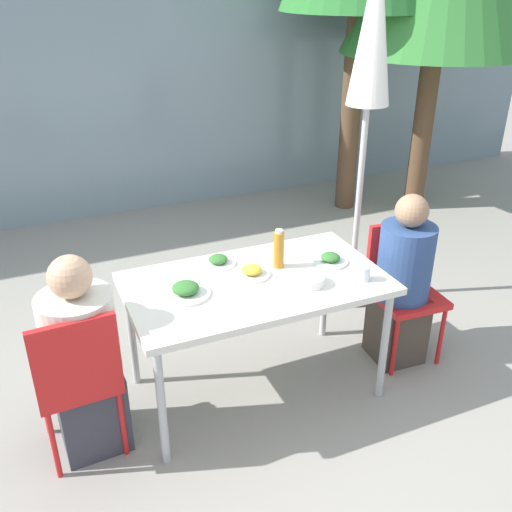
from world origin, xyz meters
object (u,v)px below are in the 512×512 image
(chair_right, at_px, (402,280))
(chair_left, at_px, (77,374))
(person_left, at_px, (84,363))
(salad_bowl, at_px, (310,280))
(bottle, at_px, (279,249))
(person_right, at_px, (402,285))
(closed_umbrella, at_px, (371,52))
(drinking_cup, at_px, (364,273))

(chair_right, bearing_deg, chair_left, 7.65)
(person_left, distance_m, salad_bowl, 1.25)
(chair_left, height_order, person_left, person_left)
(chair_left, height_order, bottle, bottle)
(chair_left, relative_size, salad_bowl, 5.33)
(person_right, relative_size, closed_umbrella, 0.45)
(person_left, xyz_separation_m, person_right, (1.93, -0.00, 0.02))
(chair_right, height_order, salad_bowl, chair_right)
(person_left, bearing_deg, drinking_cup, -9.79)
(chair_left, bearing_deg, salad_bowl, -4.04)
(person_right, xyz_separation_m, bottle, (-0.78, 0.15, 0.33))
(person_left, height_order, person_right, person_right)
(bottle, height_order, drinking_cup, bottle)
(bottle, height_order, salad_bowl, bottle)
(chair_left, xyz_separation_m, bottle, (1.19, 0.23, 0.35))
(chair_left, bearing_deg, chair_right, 1.36)
(bottle, bearing_deg, person_right, -11.00)
(person_left, relative_size, salad_bowl, 6.76)
(chair_left, bearing_deg, drinking_cup, -6.58)
(person_left, bearing_deg, chair_left, -122.00)
(bottle, distance_m, salad_bowl, 0.28)
(chair_left, xyz_separation_m, salad_bowl, (1.26, -0.02, 0.26))
(chair_right, bearing_deg, bottle, -1.87)
(chair_right, distance_m, bottle, 0.91)
(chair_right, xyz_separation_m, drinking_cup, (-0.47, -0.25, 0.28))
(person_left, relative_size, person_right, 0.99)
(bottle, bearing_deg, chair_right, -5.11)
(closed_umbrella, height_order, salad_bowl, closed_umbrella)
(closed_umbrella, relative_size, bottle, 10.66)
(closed_umbrella, bearing_deg, chair_right, -97.96)
(person_right, relative_size, bottle, 4.84)
(drinking_cup, bearing_deg, person_right, 22.78)
(person_left, height_order, bottle, person_left)
(person_left, relative_size, bottle, 4.77)
(bottle, bearing_deg, chair_left, -169.02)
(person_left, bearing_deg, chair_right, -0.91)
(chair_left, bearing_deg, bottle, 7.93)
(drinking_cup, bearing_deg, salad_bowl, 165.90)
(salad_bowl, bearing_deg, bottle, 105.15)
(bottle, bearing_deg, closed_umbrella, 33.78)
(person_right, height_order, closed_umbrella, closed_umbrella)
(chair_left, relative_size, bottle, 3.76)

